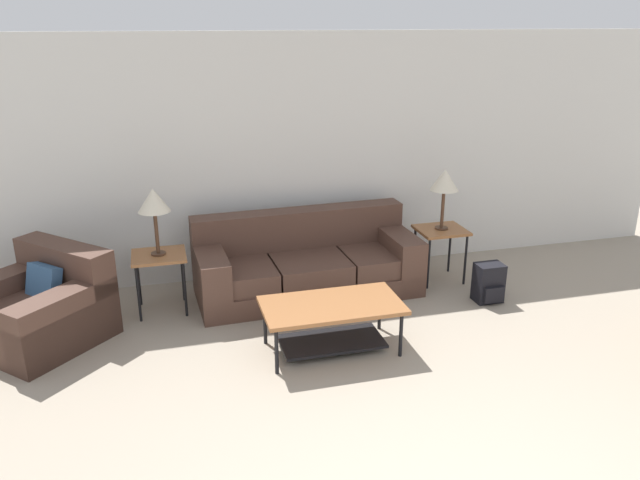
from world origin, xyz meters
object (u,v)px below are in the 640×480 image
Objects in this scene: side_table_right at (441,235)px; table_lamp_left at (154,202)px; side_table_left at (159,261)px; table_lamp_right at (445,181)px; coffee_table at (332,316)px; armchair at (40,309)px; couch at (306,265)px; backpack at (489,283)px.

table_lamp_left is at bearing -180.00° from side_table_right.
side_table_left is 0.91× the size of table_lamp_left.
side_table_left is at bearing 180.00° from table_lamp_right.
table_lamp_left reaches higher than coffee_table.
armchair is at bearing -163.87° from table_lamp_left.
couch is 3.91× the size of side_table_right.
table_lamp_left is (-2.94, -0.00, 0.59)m from side_table_right.
couch is at bearing 177.42° from table_lamp_right.
coffee_table is 1.98m from table_lamp_left.
backpack is (0.25, -0.64, -0.92)m from table_lamp_right.
couch reaches higher than side_table_left.
side_table_left is 0.91× the size of table_lamp_right.
side_table_right is 0.91× the size of table_lamp_right.
couch is 1.68m from table_lamp_left.
coffee_table is at bearing -40.29° from side_table_left.
backpack is (0.25, -0.64, -0.33)m from side_table_right.
table_lamp_right is (2.94, -0.00, 0.59)m from side_table_left.
coffee_table is 2.02× the size of side_table_right.
side_table_right is 3.00m from table_lamp_left.
side_table_left is at bearing 16.13° from armchair.
couch reaches higher than coffee_table.
side_table_left is 0.59m from table_lamp_left.
table_lamp_right is 1.14m from backpack.
table_lamp_left is 1.63× the size of backpack.
table_lamp_left reaches higher than armchair.
side_table_right is (1.47, -0.07, 0.23)m from couch.
side_table_left and side_table_right have the same top height.
couch is 2.55m from armchair.
table_lamp_right reaches higher than side_table_left.
couch is 1.86m from backpack.
coffee_table is at bearing -142.98° from table_lamp_right.
side_table_left reaches higher than coffee_table.
coffee_table is 1.83× the size of table_lamp_right.
backpack is (4.24, -0.33, -0.09)m from armchair.
backpack is at bearing -68.82° from side_table_right.
table_lamp_left reaches higher than couch.
table_lamp_left reaches higher than side_table_left.
table_lamp_left is (1.05, 0.30, 0.82)m from armchair.
table_lamp_right is 1.63× the size of backpack.
side_table_right is 0.91× the size of table_lamp_left.
couch is 1.94× the size of coffee_table.
side_table_right is at bearing -2.58° from couch.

